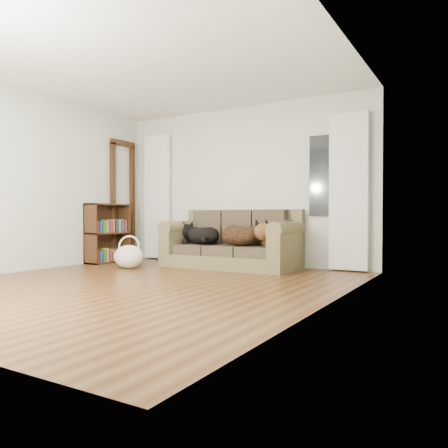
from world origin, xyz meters
The scene contains 15 objects.
floor centered at (0.00, 0.00, 0.00)m, with size 5.00×5.00×0.00m, color #45230D.
ceiling centered at (0.00, 0.00, 2.60)m, with size 5.00×5.00×0.00m, color white.
wall_back centered at (0.00, 2.50, 1.30)m, with size 4.50×0.04×2.60m, color beige.
wall_left centered at (-2.25, 0.00, 1.30)m, with size 0.04×5.00×2.60m, color beige.
wall_right centered at (2.25, 0.00, 1.30)m, with size 0.04×5.00×2.60m, color beige.
curtain_left centered at (-1.70, 2.42, 1.15)m, with size 0.55×0.08×2.25m, color white.
curtain_right centered at (1.80, 2.42, 1.15)m, with size 0.55×0.08×2.25m, color white.
window_pane centered at (1.45, 2.47, 1.40)m, with size 0.50×0.03×1.20m, color black.
door_casing centered at (-2.20, 2.05, 1.05)m, with size 0.07×0.60×2.10m, color black.
sofa centered at (0.10, 1.97, 0.45)m, with size 2.07×0.89×0.85m, color brown.
dog_black_lab centered at (-0.40, 1.93, 0.48)m, with size 0.66×0.46×0.28m, color black.
dog_shepherd centered at (0.34, 1.93, 0.49)m, with size 0.75×0.53×0.33m, color black.
tv_remote centered at (1.13, 1.79, 0.73)m, with size 0.05×0.19×0.02m, color black.
tote_bag centered at (-1.17, 1.08, 0.16)m, with size 0.49×0.38×0.36m, color beige.
bookshelf centered at (-2.09, 1.56, 0.50)m, with size 0.30×0.81×1.01m, color black.
Camera 1 is at (3.43, -3.88, 0.81)m, focal length 35.00 mm.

